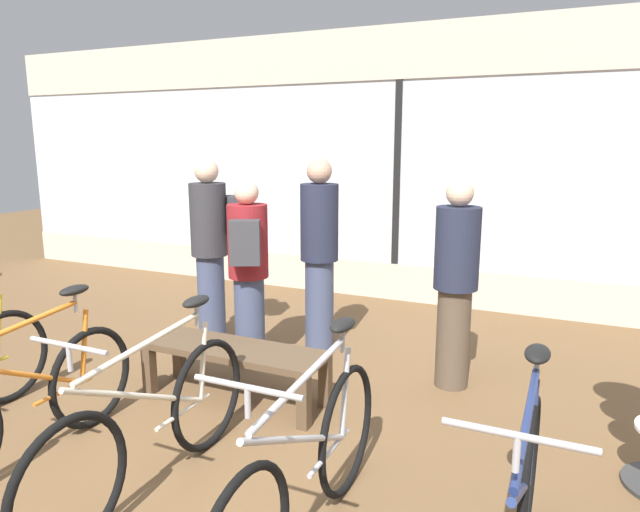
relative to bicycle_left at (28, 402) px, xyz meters
name	(u,v)px	position (x,y,z in m)	size (l,w,h in m)	color
ground_plane	(181,477)	(0.93, 0.23, -0.38)	(24.00, 24.00, 0.00)	brown
shop_back_wall	(398,165)	(0.93, 4.39, 1.25)	(12.00, 0.08, 3.20)	beige
bicycle_left	(28,402)	(0.00, 0.00, 0.00)	(0.46, 1.70, 1.03)	black
bicycle_center	(152,426)	(0.88, 0.06, 0.01)	(0.46, 1.78, 1.03)	black
bicycle_right	(306,472)	(1.85, 0.00, 0.02)	(0.46, 1.78, 1.04)	black
display_bench	(235,356)	(0.67, 1.22, -0.04)	(1.40, 0.44, 0.42)	brown
customer_near_rack	(248,268)	(0.41, 1.86, 0.47)	(0.47, 0.56, 1.60)	#424C6B
customer_by_window	(319,252)	(0.82, 2.41, 0.55)	(0.43, 0.43, 1.77)	#424C6B
customer_mid_floor	(211,245)	(-0.22, 2.22, 0.56)	(0.55, 0.53, 1.75)	#424C6B
customer_near_bench	(456,281)	(2.09, 2.15, 0.47)	(0.38, 0.38, 1.64)	brown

